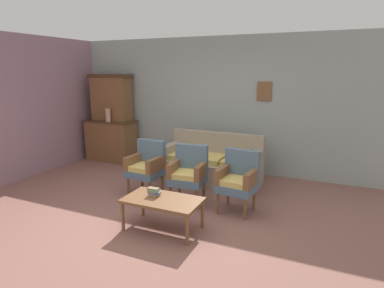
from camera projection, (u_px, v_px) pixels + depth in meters
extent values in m
plane|color=#84564C|center=(156.00, 219.00, 4.54)|extent=(7.68, 7.68, 0.00)
cube|color=#939E99|center=(220.00, 105.00, 6.58)|extent=(6.40, 0.06, 2.70)
cube|color=brown|center=(264.00, 91.00, 6.12)|extent=(0.28, 0.02, 0.36)
cube|color=brown|center=(112.00, 141.00, 7.43)|extent=(1.10, 0.52, 0.90)
cube|color=#462D1B|center=(110.00, 121.00, 7.33)|extent=(1.16, 0.55, 0.03)
cube|color=brown|center=(111.00, 99.00, 7.29)|extent=(0.90, 0.36, 0.95)
cube|color=#462D1B|center=(110.00, 76.00, 7.17)|extent=(0.99, 0.38, 0.08)
cylinder|color=tan|center=(108.00, 115.00, 7.09)|extent=(0.11, 0.11, 0.29)
cube|color=gray|center=(211.00, 172.00, 5.97)|extent=(1.81, 0.83, 0.42)
cube|color=gray|center=(217.00, 144.00, 6.15)|extent=(1.80, 0.19, 0.48)
cube|color=gray|center=(255.00, 160.00, 5.56)|extent=(0.17, 0.80, 0.24)
cube|color=gray|center=(172.00, 150.00, 6.23)|extent=(0.17, 0.80, 0.24)
cube|color=tan|center=(238.00, 162.00, 5.66)|extent=(0.48, 0.57, 0.10)
cube|color=tan|center=(210.00, 159.00, 5.88)|extent=(0.48, 0.57, 0.10)
cube|color=tan|center=(185.00, 156.00, 6.09)|extent=(0.48, 0.57, 0.10)
cube|color=slate|center=(145.00, 173.00, 5.36)|extent=(0.55, 0.51, 0.12)
cube|color=tan|center=(144.00, 168.00, 5.32)|extent=(0.47, 0.43, 0.10)
cube|color=slate|center=(152.00, 153.00, 5.47)|extent=(0.52, 0.13, 0.46)
cube|color=brown|center=(156.00, 165.00, 5.22)|extent=(0.11, 0.48, 0.22)
cube|color=brown|center=(134.00, 161.00, 5.42)|extent=(0.11, 0.48, 0.22)
cylinder|color=brown|center=(149.00, 191.00, 5.15)|extent=(0.04, 0.04, 0.32)
cylinder|color=brown|center=(128.00, 187.00, 5.34)|extent=(0.04, 0.04, 0.32)
cylinder|color=brown|center=(162.00, 184.00, 5.48)|extent=(0.04, 0.04, 0.32)
cylinder|color=brown|center=(142.00, 180.00, 5.67)|extent=(0.04, 0.04, 0.32)
cube|color=slate|center=(188.00, 180.00, 5.01)|extent=(0.56, 0.53, 0.12)
cube|color=tan|center=(187.00, 175.00, 4.97)|extent=(0.48, 0.45, 0.10)
cube|color=slate|center=(192.00, 159.00, 5.13)|extent=(0.53, 0.15, 0.46)
cube|color=brown|center=(201.00, 171.00, 4.90)|extent=(0.12, 0.49, 0.22)
cube|color=brown|center=(174.00, 168.00, 5.04)|extent=(0.12, 0.49, 0.22)
cylinder|color=brown|center=(197.00, 199.00, 4.82)|extent=(0.04, 0.04, 0.32)
cylinder|color=brown|center=(171.00, 196.00, 4.95)|extent=(0.04, 0.04, 0.32)
cylinder|color=brown|center=(204.00, 191.00, 5.17)|extent=(0.04, 0.04, 0.32)
cylinder|color=brown|center=(179.00, 188.00, 5.30)|extent=(0.04, 0.04, 0.32)
cube|color=slate|center=(237.00, 187.00, 4.69)|extent=(0.56, 0.53, 0.12)
cube|color=tan|center=(236.00, 182.00, 4.65)|extent=(0.48, 0.45, 0.10)
cube|color=slate|center=(242.00, 165.00, 4.80)|extent=(0.53, 0.15, 0.46)
cube|color=brown|center=(252.00, 179.00, 4.55)|extent=(0.12, 0.49, 0.22)
cube|color=brown|center=(223.00, 174.00, 4.76)|extent=(0.12, 0.49, 0.22)
cylinder|color=brown|center=(245.00, 209.00, 4.48)|extent=(0.04, 0.04, 0.32)
cylinder|color=brown|center=(218.00, 203.00, 4.68)|extent=(0.04, 0.04, 0.32)
cylinder|color=brown|center=(254.00, 200.00, 4.80)|extent=(0.04, 0.04, 0.32)
cylinder|color=brown|center=(228.00, 195.00, 5.00)|extent=(0.04, 0.04, 0.32)
cube|color=brown|center=(163.00, 200.00, 4.17)|extent=(1.00, 0.56, 0.04)
cylinder|color=brown|center=(143.00, 203.00, 4.62)|extent=(0.04, 0.04, 0.38)
cylinder|color=brown|center=(202.00, 214.00, 4.25)|extent=(0.04, 0.04, 0.38)
cylinder|color=brown|center=(123.00, 216.00, 4.19)|extent=(0.04, 0.04, 0.38)
cylinder|color=brown|center=(187.00, 230.00, 3.82)|extent=(0.04, 0.04, 0.38)
cube|color=#AA7D5B|center=(155.00, 195.00, 4.27)|extent=(0.11, 0.11, 0.02)
cube|color=#616BA1|center=(155.00, 193.00, 4.27)|extent=(0.15, 0.11, 0.02)
cube|color=gray|center=(153.00, 191.00, 4.27)|extent=(0.13, 0.10, 0.03)
cube|color=gray|center=(154.00, 190.00, 4.24)|extent=(0.15, 0.08, 0.02)
cube|color=brown|center=(153.00, 189.00, 4.25)|extent=(0.15, 0.08, 0.02)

